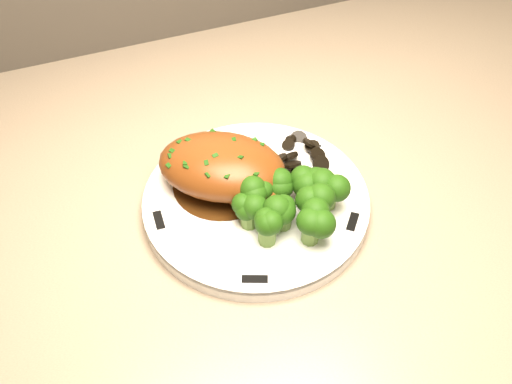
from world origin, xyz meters
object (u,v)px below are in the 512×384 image
object	(u,v)px
broccoli_florets	(289,202)
chicken_breast	(225,169)
plate	(256,203)
counter	(436,301)

from	to	relation	value
broccoli_florets	chicken_breast	bearing A→B (deg)	125.51
chicken_breast	plate	bearing A→B (deg)	-16.72
plate	chicken_breast	distance (m)	0.05
counter	broccoli_florets	xyz separation A→B (m)	(-0.34, -0.09, 0.49)
plate	broccoli_florets	size ratio (longest dim) A/B	2.15
broccoli_florets	counter	bearing A→B (deg)	13.96
counter	chicken_breast	distance (m)	0.63
counter	plate	bearing A→B (deg)	-172.58
counter	plate	world-z (taller)	counter
counter	plate	distance (m)	0.59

